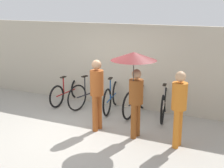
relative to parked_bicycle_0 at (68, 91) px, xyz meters
name	(u,v)px	position (x,y,z in m)	size (l,w,h in m)	color
ground_plane	(80,132)	(1.52, -1.83, -0.36)	(30.00, 30.00, 0.00)	#9E998E
back_wall	(119,66)	(1.52, 0.43, 0.86)	(11.79, 0.12, 2.43)	#B2A893
parked_bicycle_0	(68,91)	(0.00, 0.00, 0.00)	(0.44, 1.74, 1.07)	black
parked_bicycle_1	(89,93)	(0.76, 0.00, 0.04)	(0.54, 1.76, 1.03)	black
parked_bicycle_2	(112,97)	(1.52, -0.03, 0.04)	(0.48, 1.72, 1.03)	black
parked_bicycle_3	(137,100)	(2.29, -0.01, 0.04)	(0.44, 1.78, 1.03)	black
parked_bicycle_4	(164,103)	(3.05, 0.02, 0.05)	(0.50, 1.71, 1.10)	black
pedestrian_leading	(97,90)	(1.82, -1.50, 0.66)	(0.32, 0.32, 1.73)	#9E4C1E
pedestrian_center	(135,71)	(2.79, -1.59, 1.21)	(0.99, 0.99, 2.00)	brown
pedestrian_trailing	(179,104)	(3.79, -1.57, 0.61)	(0.32, 0.32, 1.66)	#C66B1E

